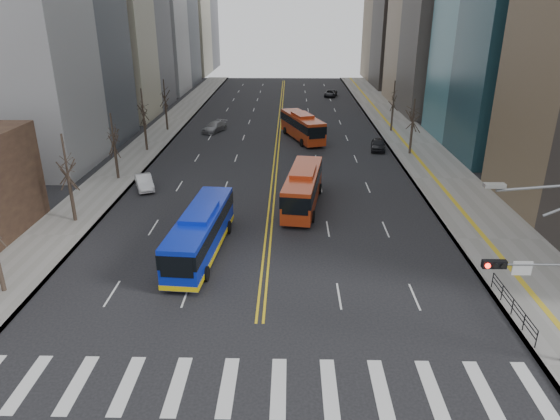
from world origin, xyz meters
name	(u,v)px	position (x,y,z in m)	size (l,w,h in m)	color
ground	(253,387)	(0.00, 0.00, 0.00)	(220.00, 220.00, 0.00)	black
sidewalk_right	(413,143)	(17.50, 45.00, 0.07)	(7.00, 130.00, 0.15)	gray
sidewalk_left	(152,142)	(-16.50, 45.00, 0.07)	(5.00, 130.00, 0.15)	gray
crosswalk	(253,387)	(0.00, 0.00, 0.01)	(26.70, 4.00, 0.01)	silver
centerline	(279,126)	(0.00, 55.00, 0.01)	(0.55, 100.00, 0.01)	gold
signal_mast	(552,277)	(13.77, 2.00, 4.86)	(5.37, 0.37, 9.39)	slate
pedestrian_railing	(513,304)	(14.30, 6.00, 0.82)	(0.06, 6.06, 1.02)	black
street_trees	(208,123)	(-7.18, 34.55, 4.87)	(35.20, 47.20, 7.60)	#2D231B
blue_bus	(201,231)	(-4.61, 13.44, 1.77)	(3.38, 11.70, 3.37)	#0B21AA
red_bus_near	(303,186)	(2.79, 22.85, 1.90)	(3.93, 10.94, 3.41)	#A63011
red_bus_far	(302,125)	(3.23, 47.11, 1.94)	(5.87, 11.21, 3.48)	#A63011
car_white	(144,182)	(-12.50, 27.17, 0.68)	(1.44, 4.13, 1.36)	silver
car_dark_mid	(378,144)	(12.50, 41.92, 0.72)	(1.69, 4.20, 1.43)	black
car_silver	(214,127)	(-9.11, 51.32, 0.70)	(1.96, 4.83, 1.40)	gray
car_dark_far	(331,93)	(9.59, 81.91, 0.65)	(2.15, 4.67, 1.30)	black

